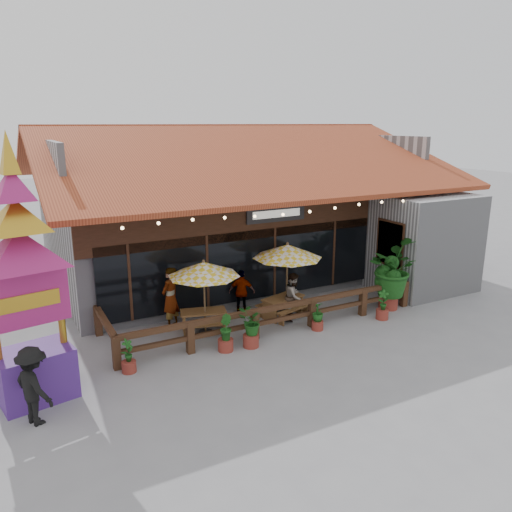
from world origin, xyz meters
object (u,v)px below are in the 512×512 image
picnic_table_right (283,303)px  tropical_plant (391,270)px  umbrella_left (204,269)px  umbrella_right (287,252)px  pedestrian (34,386)px  thai_sign_tower (21,255)px  picnic_table_left (204,317)px

picnic_table_right → tropical_plant: size_ratio=0.69×
umbrella_left → umbrella_right: bearing=4.7°
pedestrian → umbrella_right: bearing=-96.0°
picnic_table_right → umbrella_left: bearing=-179.3°
picnic_table_right → thai_sign_tower: size_ratio=0.26×
umbrella_left → picnic_table_right: umbrella_left is taller
umbrella_left → picnic_table_left: bearing=88.1°
umbrella_right → picnic_table_right: bearing=-141.1°
thai_sign_tower → pedestrian: bearing=-95.3°
tropical_plant → pedestrian: tropical_plant is taller
picnic_table_left → picnic_table_right: bearing=-2.3°
picnic_table_left → thai_sign_tower: (-4.82, -1.77, 2.97)m
umbrella_right → pedestrian: 8.54m
thai_sign_tower → tropical_plant: 11.32m
picnic_table_left → umbrella_right: bearing=2.0°
picnic_table_left → pedestrian: (-4.92, -2.84, 0.42)m
picnic_table_left → umbrella_left: bearing=-91.9°
umbrella_right → pedestrian: (-7.92, -2.95, -1.25)m
umbrella_right → picnic_table_right: size_ratio=1.77×
umbrella_right → umbrella_left: bearing=-175.3°
picnic_table_right → pedestrian: (-7.65, -2.73, 0.41)m
umbrella_left → picnic_table_left: 1.56m
thai_sign_tower → tropical_plant: thai_sign_tower is taller
thai_sign_tower → tropical_plant: bearing=3.2°
umbrella_left → pedestrian: umbrella_left is taller
umbrella_left → tropical_plant: (6.30, -1.01, -0.62)m
pedestrian → picnic_table_right: bearing=-96.8°
umbrella_left → tropical_plant: 6.41m
umbrella_right → thai_sign_tower: bearing=-166.5°
umbrella_left → picnic_table_left: umbrella_left is taller
tropical_plant → pedestrian: (-11.22, -1.69, -0.51)m
picnic_table_right → tropical_plant: tropical_plant is taller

